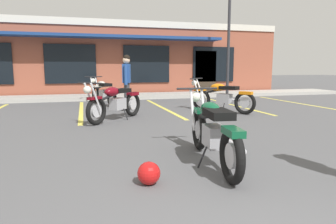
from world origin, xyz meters
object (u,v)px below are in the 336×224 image
at_px(motorcycle_foreground_classic, 212,130).
at_px(motorcycle_blue_standard, 115,102).
at_px(motorcycle_silver_naked, 103,92).
at_px(helmet_on_pavement, 149,173).
at_px(person_by_back_row, 127,79).
at_px(parking_lot_lamp_post, 230,16).
at_px(motorcycle_red_sportbike, 221,96).

distance_m(motorcycle_foreground_classic, motorcycle_blue_standard, 3.87).
height_order(motorcycle_silver_naked, motorcycle_blue_standard, same).
distance_m(motorcycle_blue_standard, helmet_on_pavement, 4.28).
relative_size(person_by_back_row, parking_lot_lamp_post, 0.32).
bearing_deg(motorcycle_foreground_classic, person_by_back_row, 94.08).
relative_size(motorcycle_silver_naked, parking_lot_lamp_post, 0.38).
bearing_deg(motorcycle_blue_standard, motorcycle_foreground_classic, -76.18).
relative_size(motorcycle_silver_naked, person_by_back_row, 1.22).
height_order(motorcycle_foreground_classic, motorcycle_silver_naked, same).
height_order(motorcycle_foreground_classic, motorcycle_blue_standard, same).
xyz_separation_m(motorcycle_red_sportbike, motorcycle_silver_naked, (-3.23, 2.59, 0.00)).
bearing_deg(parking_lot_lamp_post, motorcycle_foreground_classic, -118.14).
distance_m(motorcycle_silver_naked, parking_lot_lamp_post, 6.19).
xyz_separation_m(motorcycle_foreground_classic, helmet_on_pavement, (-0.99, -0.52, -0.33)).
bearing_deg(motorcycle_silver_naked, helmet_on_pavement, -89.73).
bearing_deg(helmet_on_pavement, motorcycle_foreground_classic, 27.57).
bearing_deg(helmet_on_pavement, motorcycle_silver_naked, 90.27).
bearing_deg(motorcycle_red_sportbike, motorcycle_blue_standard, -169.15).
xyz_separation_m(motorcycle_blue_standard, person_by_back_row, (0.53, 1.75, 0.49)).
bearing_deg(motorcycle_red_sportbike, parking_lot_lamp_post, 60.46).
distance_m(motorcycle_red_sportbike, person_by_back_row, 2.89).
bearing_deg(parking_lot_lamp_post, motorcycle_silver_naked, -168.15).
xyz_separation_m(motorcycle_red_sportbike, motorcycle_blue_standard, (-3.13, -0.60, 0.00)).
height_order(person_by_back_row, parking_lot_lamp_post, parking_lot_lamp_post).
height_order(motorcycle_red_sportbike, motorcycle_silver_naked, same).
xyz_separation_m(motorcycle_foreground_classic, motorcycle_red_sportbike, (2.21, 4.35, 0.00)).
bearing_deg(person_by_back_row, motorcycle_blue_standard, -106.90).
xyz_separation_m(motorcycle_silver_naked, motorcycle_blue_standard, (0.10, -3.19, 0.00)).
bearing_deg(parking_lot_lamp_post, motorcycle_red_sportbike, -119.54).
distance_m(motorcycle_foreground_classic, person_by_back_row, 5.54).
bearing_deg(motorcycle_silver_naked, motorcycle_red_sportbike, -38.69).
distance_m(motorcycle_foreground_classic, parking_lot_lamp_post, 9.61).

